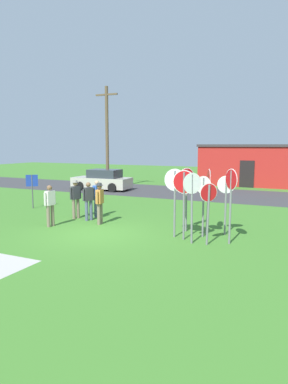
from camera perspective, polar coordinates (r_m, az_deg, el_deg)
ground_plane at (r=12.95m, az=-8.03°, el=-6.89°), size 80.00×80.00×0.00m
street_asphalt at (r=23.70m, az=7.74°, el=-0.14°), size 60.00×6.40×0.01m
building_background at (r=29.54m, az=17.49°, el=4.41°), size 8.09×4.27×3.34m
utility_pole at (r=25.68m, az=-6.22°, el=9.33°), size 1.80×0.24×7.54m
parked_car_on_street at (r=25.28m, az=-6.99°, el=1.94°), size 4.38×2.17×1.51m
stop_sign_rear_right at (r=11.51m, az=14.37°, el=-0.24°), size 0.48×0.53×2.52m
stop_sign_leaning_right at (r=11.72m, az=6.74°, el=-0.01°), size 0.82×0.12×2.44m
stop_sign_center_cluster at (r=12.90m, az=7.15°, el=0.72°), size 0.41×0.74×2.44m
stop_sign_rear_left at (r=12.24m, az=9.97°, el=-0.71°), size 0.62×0.27×2.20m
stop_sign_low_front at (r=12.68m, az=10.75°, el=0.42°), size 0.32×0.75×2.42m
stop_sign_far_back at (r=12.04m, az=5.21°, el=0.26°), size 0.79×0.07×2.46m
stop_sign_nearest at (r=11.23m, az=10.76°, el=-2.02°), size 0.48×0.45×2.07m
stop_sign_tallest at (r=12.71m, az=13.59°, el=-0.57°), size 0.62×0.20×2.19m
stop_sign_leaning_left at (r=11.35m, az=8.06°, el=-0.65°), size 0.48×0.55×2.39m
person_holding_notes at (r=15.50m, az=-11.41°, el=-0.80°), size 0.34×0.53×1.74m
person_in_dark_shirt at (r=14.99m, az=-9.29°, el=-1.17°), size 0.36×0.52×1.69m
person_in_teal at (r=14.22m, az=-7.45°, el=-1.49°), size 0.31×0.57×1.74m
person_in_blue at (r=14.21m, az=-15.51°, el=-1.85°), size 0.28×0.56×1.69m
person_with_sunhat at (r=15.68m, az=-7.89°, el=-0.74°), size 0.27×0.57×1.69m
info_panel_leftmost at (r=18.54m, az=-18.29°, el=1.08°), size 0.50×0.37×1.76m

